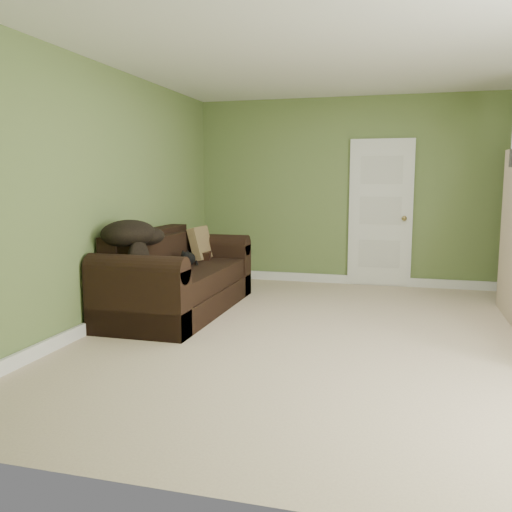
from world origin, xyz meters
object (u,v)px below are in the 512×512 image
Objects in this scene: sofa at (176,281)px; side_table at (192,272)px; cat at (188,259)px; banana at (179,275)px.

sofa is 0.82m from side_table.
side_table is 0.71m from cat.
side_table is 3.68× the size of banana.
cat is at bearing 62.04° from banana.
sofa is at bearing -80.64° from side_table.
sofa is 5.44× the size of cat.
side_table is 1.46m from banana.
banana is (0.42, -1.38, 0.22)m from side_table.
side_table is at bearing 62.68° from banana.
sofa is 2.82× the size of side_table.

